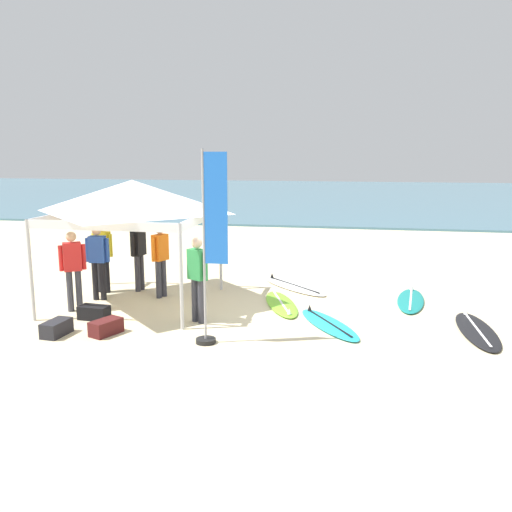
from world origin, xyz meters
name	(u,v)px	position (x,y,z in m)	size (l,w,h in m)	color
ground_plane	(237,315)	(0.00, 0.00, 0.00)	(80.00, 80.00, 0.00)	beige
sea	(323,195)	(0.00, 31.22, 0.05)	(80.00, 36.00, 0.10)	teal
canopy_tent	(133,197)	(-2.38, 0.44, 2.39)	(3.23, 3.23, 2.75)	#B7B7BC
surfboard_teal	(411,300)	(3.67, 1.65, 0.04)	(0.83, 2.21, 0.19)	#19847F
surfboard_lime	(281,304)	(0.83, 0.84, 0.04)	(1.24, 2.23, 0.19)	#7AD12D
surfboard_black	(477,330)	(4.70, -0.30, 0.04)	(0.69, 2.33, 0.19)	black
surfboard_white	(294,286)	(0.92, 2.50, 0.04)	(2.05, 2.09, 0.19)	white
surfboard_cyan	(329,324)	(1.93, -0.41, 0.04)	(1.57, 2.14, 0.19)	#23B2CC
person_orange	(160,256)	(-2.02, 1.05, 0.99)	(0.33, 0.52, 1.71)	#383842
person_black	(139,251)	(-2.75, 1.55, 0.99)	(0.28, 0.54, 1.71)	#383842
person_green	(197,274)	(-0.65, -0.63, 0.99)	(0.49, 0.37, 1.71)	#383842
person_red	(73,266)	(-3.45, -0.34, 0.99)	(0.48, 0.38, 1.71)	#383842
person_blue	(98,258)	(-3.34, 0.58, 0.99)	(0.55, 0.26, 1.71)	black
person_yellow	(102,252)	(-3.54, 1.23, 0.99)	(0.55, 0.27, 1.71)	black
banner_flag	(211,256)	(-0.07, -1.76, 1.57)	(0.60, 0.36, 3.40)	#99999E
gear_bag_near_tent	(56,328)	(-3.01, -1.86, 0.14)	(0.60, 0.32, 0.28)	#232328
gear_bag_by_pole	(106,327)	(-2.13, -1.65, 0.14)	(0.60, 0.32, 0.28)	#4C1919
gear_bag_on_sand	(94,312)	(-2.78, -0.82, 0.14)	(0.60, 0.32, 0.28)	black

